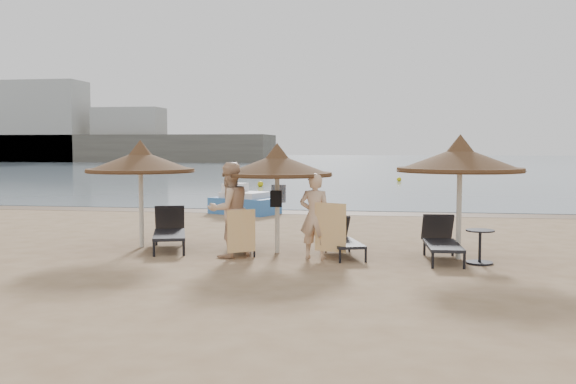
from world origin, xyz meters
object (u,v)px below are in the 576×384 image
object	(u,v)px
person_right	(315,209)
palapa_center	(277,165)
palapa_right	(460,160)
side_table	(480,248)
person_left	(229,202)
pedal_boat	(244,203)
palapa_left	(141,162)
lounger_near_right	(342,238)
lounger_near_left	(242,237)
lounger_far_right	(441,240)
lounger_far_left	(169,230)

from	to	relation	value
person_right	palapa_center	bearing A→B (deg)	-27.93
palapa_right	side_table	bearing A→B (deg)	-52.56
person_left	pedal_boat	distance (m)	8.92
pedal_boat	person_left	bearing A→B (deg)	-55.62
palapa_left	lounger_near_right	world-z (taller)	palapa_left
lounger_near_left	lounger_far_right	distance (m)	4.42
lounger_near_right	person_left	size ratio (longest dim) A/B	0.80
palapa_right	person_left	size ratio (longest dim) A/B	1.12
lounger_near_right	lounger_far_right	distance (m)	2.13
lounger_far_left	lounger_near_left	bearing A→B (deg)	-23.13
lounger_near_left	person_left	bearing A→B (deg)	-110.73
palapa_right	side_table	size ratio (longest dim) A/B	3.84
palapa_right	side_table	xyz separation A→B (m)	(0.38, -0.49, -1.78)
lounger_near_right	person_right	distance (m)	1.04
palapa_center	lounger_far_left	size ratio (longest dim) A/B	1.11
lounger_near_right	palapa_center	bearing A→B (deg)	159.96
palapa_left	lounger_far_right	distance (m)	7.10
lounger_far_left	side_table	world-z (taller)	lounger_far_left
lounger_near_left	person_right	bearing A→B (deg)	-36.98
side_table	lounger_near_right	bearing A→B (deg)	167.82
lounger_far_left	side_table	xyz separation A→B (m)	(6.93, -0.93, -0.10)
palapa_center	lounger_far_right	bearing A→B (deg)	-3.98
lounger_far_left	pedal_boat	xyz separation A→B (m)	(0.01, 7.75, -0.03)
palapa_right	person_right	bearing A→B (deg)	-171.87
lounger_far_left	person_right	bearing A→B (deg)	-32.54
palapa_right	pedal_boat	world-z (taller)	palapa_right
lounger_near_right	person_right	size ratio (longest dim) A/B	0.90
person_right	palapa_left	bearing A→B (deg)	-6.32
person_left	pedal_boat	size ratio (longest dim) A/B	0.90
lounger_near_right	side_table	distance (m)	2.93
palapa_right	lounger_near_left	size ratio (longest dim) A/B	1.61
side_table	person_right	world-z (taller)	person_right
side_table	pedal_boat	bearing A→B (deg)	128.55
palapa_left	side_table	size ratio (longest dim) A/B	3.68
palapa_center	palapa_right	xyz separation A→B (m)	(3.93, -0.18, 0.14)
palapa_left	lounger_near_right	bearing A→B (deg)	-4.10
person_left	pedal_boat	bearing A→B (deg)	-123.38
lounger_near_right	person_right	bearing A→B (deg)	-151.47
lounger_near_left	lounger_near_right	distance (m)	2.29
lounger_near_left	lounger_near_right	size ratio (longest dim) A/B	0.87
palapa_right	lounger_far_right	xyz separation A→B (m)	(-0.36, -0.07, -1.70)
lounger_near_right	pedal_boat	distance (m)	9.03
palapa_left	side_table	world-z (taller)	palapa_left
palapa_center	lounger_near_right	distance (m)	2.16
palapa_right	lounger_far_left	size ratio (longest dim) A/B	1.19
pedal_boat	palapa_right	bearing A→B (deg)	-27.92
person_right	lounger_near_left	bearing A→B (deg)	-17.07
palapa_center	person_left	size ratio (longest dim) A/B	1.05
lounger_near_left	side_table	bearing A→B (deg)	-23.04
palapa_left	palapa_right	world-z (taller)	palapa_right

